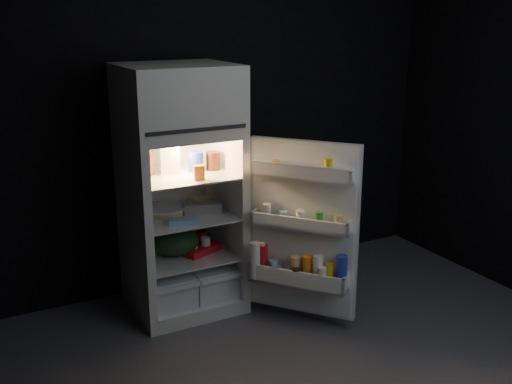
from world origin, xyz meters
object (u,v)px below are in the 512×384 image
refrigerator (179,182)px  milk_jug (170,156)px  egg_carton (203,208)px  yogurt_tray (201,249)px  fridge_door (302,233)px

refrigerator → milk_jug: bearing=174.2°
milk_jug → egg_carton: (0.20, -0.09, -0.38)m
milk_jug → egg_carton: size_ratio=0.90×
refrigerator → yogurt_tray: (0.11, -0.09, -0.50)m
fridge_door → refrigerator: bearing=132.7°
milk_jug → egg_carton: milk_jug is taller
fridge_door → yogurt_tray: bearing=131.4°
fridge_door → milk_jug: 1.06m
fridge_door → egg_carton: bearing=129.1°
refrigerator → fridge_door: bearing=-47.3°
fridge_door → egg_carton: 0.76m
milk_jug → yogurt_tray: (0.17, -0.10, -0.69)m
yogurt_tray → milk_jug: bearing=127.0°
refrigerator → egg_carton: (0.14, -0.08, -0.19)m
fridge_door → egg_carton: size_ratio=4.58×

